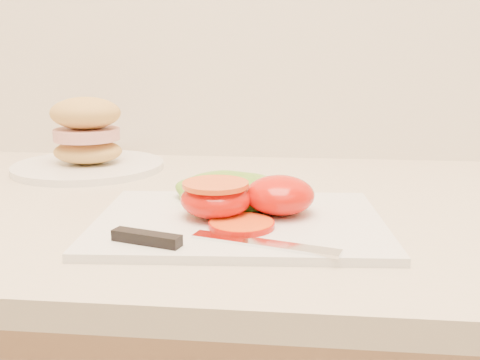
# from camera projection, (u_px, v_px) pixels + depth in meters

# --- Properties ---
(cutting_board) EXTENTS (0.36, 0.27, 0.01)m
(cutting_board) POSITION_uv_depth(u_px,v_px,m) (239.00, 222.00, 0.65)
(cutting_board) COLOR silver
(cutting_board) RESTS_ON counter
(tomato_half_dome) EXTENTS (0.09, 0.09, 0.05)m
(tomato_half_dome) POSITION_uv_depth(u_px,v_px,m) (280.00, 195.00, 0.66)
(tomato_half_dome) COLOR #DE0800
(tomato_half_dome) RESTS_ON cutting_board
(tomato_half_cut) EXTENTS (0.09, 0.09, 0.04)m
(tomato_half_cut) POSITION_uv_depth(u_px,v_px,m) (216.00, 198.00, 0.65)
(tomato_half_cut) COLOR #DE0800
(tomato_half_cut) RESTS_ON cutting_board
(tomato_slice_0) EXTENTS (0.07, 0.07, 0.01)m
(tomato_slice_0) POSITION_uv_depth(u_px,v_px,m) (242.00, 224.00, 0.61)
(tomato_slice_0) COLOR orange
(tomato_slice_0) RESTS_ON cutting_board
(lettuce_leaf_0) EXTENTS (0.19, 0.16, 0.03)m
(lettuce_leaf_0) POSITION_uv_depth(u_px,v_px,m) (230.00, 191.00, 0.71)
(lettuce_leaf_0) COLOR #7AAD2E
(lettuce_leaf_0) RESTS_ON cutting_board
(lettuce_leaf_1) EXTENTS (0.14, 0.13, 0.03)m
(lettuce_leaf_1) POSITION_uv_depth(u_px,v_px,m) (263.00, 192.00, 0.71)
(lettuce_leaf_1) COLOR #7AAD2E
(lettuce_leaf_1) RESTS_ON cutting_board
(knife) EXTENTS (0.24, 0.07, 0.01)m
(knife) POSITION_uv_depth(u_px,v_px,m) (193.00, 240.00, 0.56)
(knife) COLOR silver
(knife) RESTS_ON cutting_board
(sandwich_plate) EXTENTS (0.26, 0.26, 0.13)m
(sandwich_plate) POSITION_uv_depth(u_px,v_px,m) (87.00, 144.00, 0.94)
(sandwich_plate) COLOR white
(sandwich_plate) RESTS_ON counter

